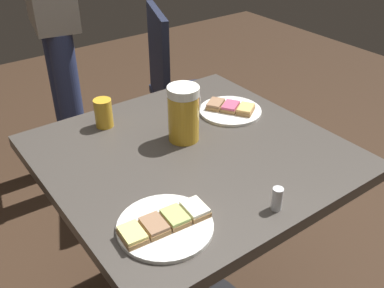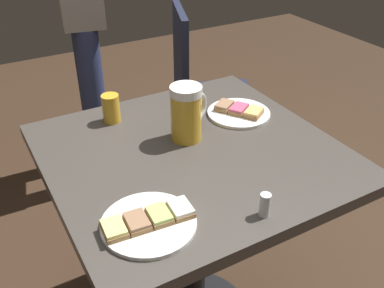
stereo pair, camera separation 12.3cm
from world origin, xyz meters
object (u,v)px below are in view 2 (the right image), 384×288
at_px(plate_near, 239,112).
at_px(beer_glass_small, 111,108).
at_px(beer_mug, 187,113).
at_px(salt_shaker, 265,205).
at_px(plate_far, 148,222).
at_px(cafe_chair, 203,90).

distance_m(plate_near, beer_glass_small, 0.41).
distance_m(beer_mug, salt_shaker, 0.39).
bearing_deg(salt_shaker, beer_glass_small, -166.33).
xyz_separation_m(beer_glass_small, salt_shaker, (0.59, 0.14, -0.01)).
relative_size(plate_near, beer_mug, 1.22).
distance_m(plate_far, salt_shaker, 0.26).
height_order(plate_far, cafe_chair, cafe_chair).
distance_m(plate_near, beer_mug, 0.23).
distance_m(plate_far, beer_mug, 0.39).
height_order(plate_far, salt_shaker, salt_shaker).
distance_m(beer_glass_small, cafe_chair, 0.79).
xyz_separation_m(plate_far, beer_mug, (-0.29, 0.26, 0.07)).
bearing_deg(salt_shaker, cafe_chair, 156.27).
height_order(salt_shaker, cafe_chair, cafe_chair).
distance_m(plate_near, plate_far, 0.58).
relative_size(beer_glass_small, cafe_chair, 0.10).
xyz_separation_m(salt_shaker, cafe_chair, (-1.04, 0.46, -0.24)).
height_order(plate_near, plate_far, same).
xyz_separation_m(plate_near, plate_far, (0.33, -0.47, 0.00)).
height_order(beer_mug, cafe_chair, cafe_chair).
bearing_deg(beer_mug, salt_shaker, -1.91).
bearing_deg(plate_far, cafe_chair, 143.27).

